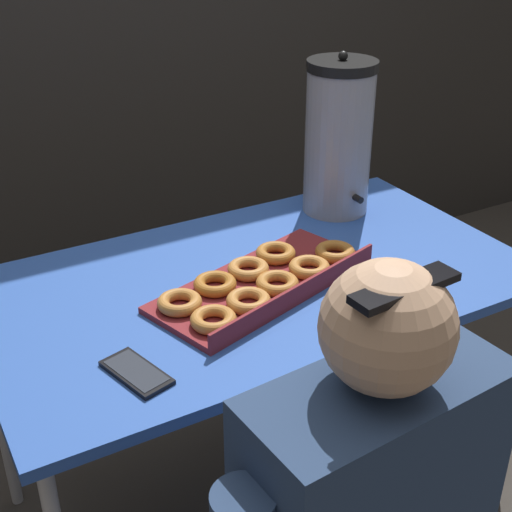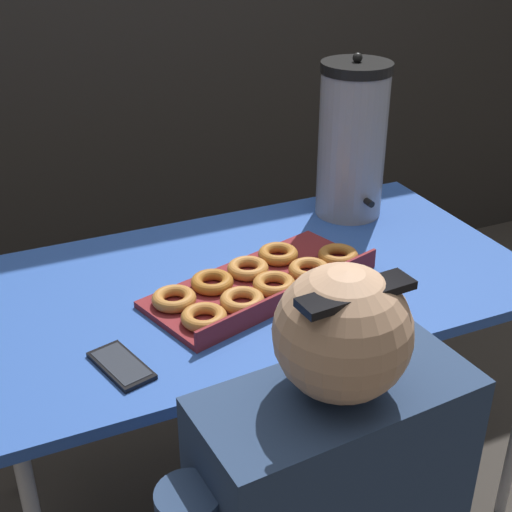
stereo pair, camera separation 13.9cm
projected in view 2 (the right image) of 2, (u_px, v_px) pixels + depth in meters
ground_plane at (257, 497)px, 2.14m from camera, size 12.00×12.00×0.00m
folding_table at (257, 294)px, 1.80m from camera, size 1.35×0.77×0.76m
donut_box at (259, 282)px, 1.72m from camera, size 0.61×0.40×0.05m
coffee_urn at (352, 141)px, 2.02m from camera, size 0.20×0.22×0.47m
cell_phone at (121, 365)px, 1.45m from camera, size 0.11×0.17×0.01m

